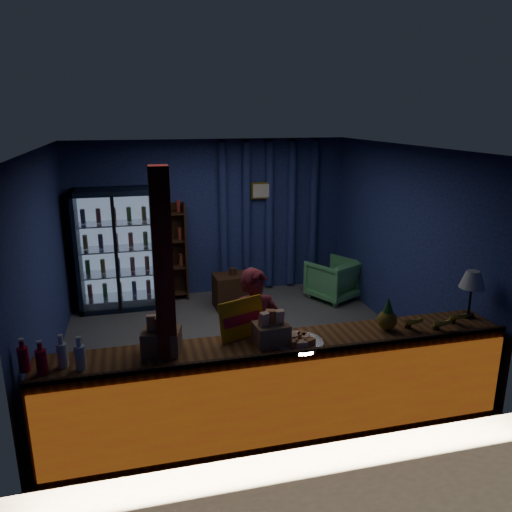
# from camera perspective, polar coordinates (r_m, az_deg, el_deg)

# --- Properties ---
(ground) EXTENTS (4.60, 4.60, 0.00)m
(ground) POSITION_cam_1_polar(r_m,az_deg,el_deg) (6.77, -1.89, -10.25)
(ground) COLOR #515154
(ground) RESTS_ON ground
(room_walls) EXTENTS (4.60, 4.60, 4.60)m
(room_walls) POSITION_cam_1_polar(r_m,az_deg,el_deg) (6.24, -2.02, 2.79)
(room_walls) COLOR navy
(room_walls) RESTS_ON ground
(counter) EXTENTS (4.40, 0.57, 0.99)m
(counter) POSITION_cam_1_polar(r_m,az_deg,el_deg) (4.92, 2.96, -14.81)
(counter) COLOR brown
(counter) RESTS_ON ground
(support_post) EXTENTS (0.16, 0.16, 2.60)m
(support_post) POSITION_cam_1_polar(r_m,az_deg,el_deg) (4.39, -10.25, -6.98)
(support_post) COLOR maroon
(support_post) RESTS_ON ground
(beverage_cooler) EXTENTS (1.20, 0.62, 1.90)m
(beverage_cooler) POSITION_cam_1_polar(r_m,az_deg,el_deg) (8.13, -15.63, 0.72)
(beverage_cooler) COLOR black
(beverage_cooler) RESTS_ON ground
(bottle_shelf) EXTENTS (0.50, 0.28, 1.60)m
(bottle_shelf) POSITION_cam_1_polar(r_m,az_deg,el_deg) (8.32, -9.70, 0.43)
(bottle_shelf) COLOR #3E2013
(bottle_shelf) RESTS_ON ground
(curtain_folds) EXTENTS (1.74, 0.14, 2.50)m
(curtain_folds) POSITION_cam_1_polar(r_m,az_deg,el_deg) (8.56, 1.53, 4.58)
(curtain_folds) COLOR navy
(curtain_folds) RESTS_ON room_walls
(framed_picture) EXTENTS (0.36, 0.04, 0.28)m
(framed_picture) POSITION_cam_1_polar(r_m,az_deg,el_deg) (8.40, 0.64, 7.49)
(framed_picture) COLOR gold
(framed_picture) RESTS_ON room_walls
(shopkeeper) EXTENTS (0.56, 0.38, 1.49)m
(shopkeeper) POSITION_cam_1_polar(r_m,az_deg,el_deg) (5.24, -0.03, -9.37)
(shopkeeper) COLOR maroon
(shopkeeper) RESTS_ON ground
(green_chair) EXTENTS (0.97, 0.98, 0.67)m
(green_chair) POSITION_cam_1_polar(r_m,az_deg,el_deg) (8.40, 8.83, -2.66)
(green_chair) COLOR #5BB66C
(green_chair) RESTS_ON ground
(side_table) EXTENTS (0.62, 0.46, 0.65)m
(side_table) POSITION_cam_1_polar(r_m,az_deg,el_deg) (7.97, -2.65, -3.99)
(side_table) COLOR #3E2013
(side_table) RESTS_ON ground
(yellow_sign) EXTENTS (0.47, 0.25, 0.37)m
(yellow_sign) POSITION_cam_1_polar(r_m,az_deg,el_deg) (4.72, -1.64, -7.18)
(yellow_sign) COLOR orange
(yellow_sign) RESTS_ON counter
(soda_bottles) EXTENTS (0.54, 0.17, 0.29)m
(soda_bottles) POSITION_cam_1_polar(r_m,az_deg,el_deg) (4.50, -22.29, -10.64)
(soda_bottles) COLOR #B40C29
(soda_bottles) RESTS_ON counter
(snack_box_left) EXTENTS (0.38, 0.34, 0.34)m
(snack_box_left) POSITION_cam_1_polar(r_m,az_deg,el_deg) (4.54, -10.73, -9.32)
(snack_box_left) COLOR olive
(snack_box_left) RESTS_ON counter
(snack_box_centre) EXTENTS (0.33, 0.28, 0.32)m
(snack_box_centre) POSITION_cam_1_polar(r_m,az_deg,el_deg) (4.62, 1.74, -8.69)
(snack_box_centre) COLOR olive
(snack_box_centre) RESTS_ON counter
(pastry_tray) EXTENTS (0.48, 0.48, 0.08)m
(pastry_tray) POSITION_cam_1_polar(r_m,az_deg,el_deg) (4.66, 4.79, -9.69)
(pastry_tray) COLOR silver
(pastry_tray) RESTS_ON counter
(banana_bunches) EXTENTS (0.72, 0.28, 0.16)m
(banana_bunches) POSITION_cam_1_polar(r_m,az_deg,el_deg) (5.25, 19.76, -6.97)
(banana_bunches) COLOR gold
(banana_bunches) RESTS_ON counter
(table_lamp) EXTENTS (0.26, 0.26, 0.50)m
(table_lamp) POSITION_cam_1_polar(r_m,az_deg,el_deg) (5.55, 23.49, -2.68)
(table_lamp) COLOR black
(table_lamp) RESTS_ON counter
(pineapple) EXTENTS (0.19, 0.19, 0.33)m
(pineapple) POSITION_cam_1_polar(r_m,az_deg,el_deg) (5.05, 14.79, -6.75)
(pineapple) COLOR olive
(pineapple) RESTS_ON counter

